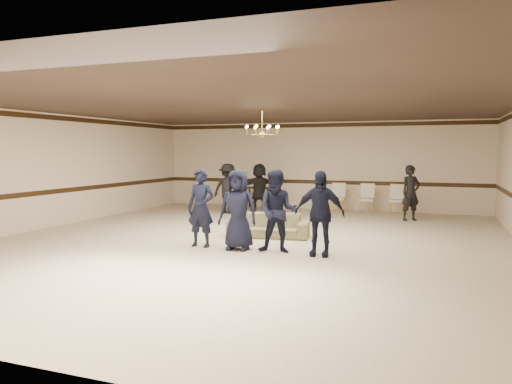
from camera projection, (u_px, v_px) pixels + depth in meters
room at (248, 174)px, 11.41m from camera, size 12.01×14.01×3.21m
chair_rail at (317, 182)px, 17.98m from camera, size 12.00×0.02×0.14m
crown_molding at (317, 125)px, 17.80m from camera, size 12.00×0.02×0.14m
chandelier at (262, 122)px, 12.23m from camera, size 0.94×0.94×0.89m
boy_a at (201, 208)px, 10.87m from camera, size 0.64×0.42×1.76m
boy_b at (238, 210)px, 10.56m from camera, size 0.89×0.62×1.76m
boy_c at (278, 211)px, 10.25m from camera, size 0.92×0.75×1.76m
boy_d at (319, 213)px, 9.94m from camera, size 1.05×0.47×1.76m
settee at (269, 225)px, 12.16m from camera, size 2.10×1.07×0.59m
adult_left at (228, 188)px, 16.73m from camera, size 1.17×0.75×1.71m
adult_mid at (259, 188)px, 17.07m from camera, size 1.60×1.30×1.71m
adult_right at (411, 193)px, 14.93m from camera, size 0.75×0.70×1.71m
banquet_chair_left at (337, 198)px, 16.93m from camera, size 0.50×0.50×1.01m
banquet_chair_mid at (367, 199)px, 16.58m from camera, size 0.49×0.49×1.01m
banquet_chair_right at (397, 200)px, 16.23m from camera, size 0.52×0.52×1.01m
console_table at (259, 198)px, 18.16m from camera, size 0.97×0.45×0.80m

